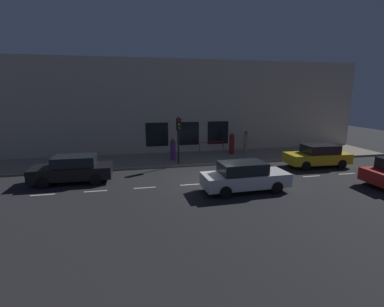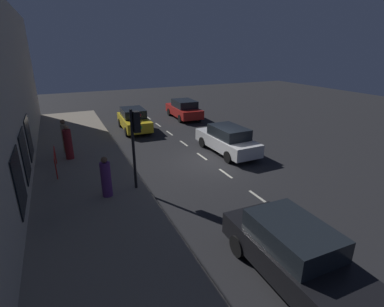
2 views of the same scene
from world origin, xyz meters
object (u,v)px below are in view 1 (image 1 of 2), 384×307
(traffic_light, at_px, (179,130))
(pedestrian_1, at_px, (246,143))
(pedestrian_2, at_px, (173,150))
(pedestrian_0, at_px, (232,144))
(parked_car_0, at_px, (244,177))
(parked_car_3, at_px, (318,156))
(parked_car_1, at_px, (73,169))

(traffic_light, height_order, pedestrian_1, traffic_light)
(traffic_light, distance_m, pedestrian_2, 2.16)
(traffic_light, xyz_separation_m, pedestrian_0, (2.49, -4.90, -1.58))
(parked_car_0, bearing_deg, pedestrian_1, 154.89)
(parked_car_0, xyz_separation_m, parked_car_3, (3.69, -7.10, -0.00))
(traffic_light, height_order, pedestrian_0, traffic_light)
(parked_car_1, bearing_deg, pedestrian_0, -66.51)
(traffic_light, relative_size, parked_car_3, 0.76)
(parked_car_1, xyz_separation_m, pedestrian_1, (4.96, -12.87, 0.25))
(parked_car_1, distance_m, pedestrian_0, 12.56)
(traffic_light, bearing_deg, pedestrian_1, -67.29)
(parked_car_0, height_order, pedestrian_0, pedestrian_0)
(pedestrian_1, bearing_deg, parked_car_1, -131.55)
(parked_car_1, xyz_separation_m, pedestrian_2, (3.73, -6.46, 0.13))
(pedestrian_2, bearing_deg, parked_car_0, -119.38)
(pedestrian_0, height_order, pedestrian_2, pedestrian_0)
(parked_car_0, distance_m, pedestrian_0, 8.73)
(parked_car_3, height_order, pedestrian_1, pedestrian_1)
(parked_car_0, relative_size, pedestrian_0, 2.51)
(pedestrian_1, height_order, pedestrian_2, pedestrian_1)
(parked_car_3, relative_size, pedestrian_2, 2.66)
(pedestrian_0, bearing_deg, pedestrian_2, -18.63)
(parked_car_0, xyz_separation_m, pedestrian_2, (7.27, 2.75, 0.13))
(traffic_light, xyz_separation_m, parked_car_1, (-2.37, 6.68, -1.79))
(parked_car_0, relative_size, parked_car_1, 1.03)
(pedestrian_1, bearing_deg, traffic_light, -129.93)
(parked_car_0, bearing_deg, traffic_light, -158.65)
(traffic_light, xyz_separation_m, pedestrian_1, (2.59, -6.19, -1.54))
(pedestrian_1, distance_m, pedestrian_2, 6.53)
(parked_car_1, bearing_deg, parked_car_3, -88.77)
(parked_car_1, xyz_separation_m, parked_car_3, (0.15, -16.31, -0.00))
(parked_car_0, height_order, parked_car_3, same)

